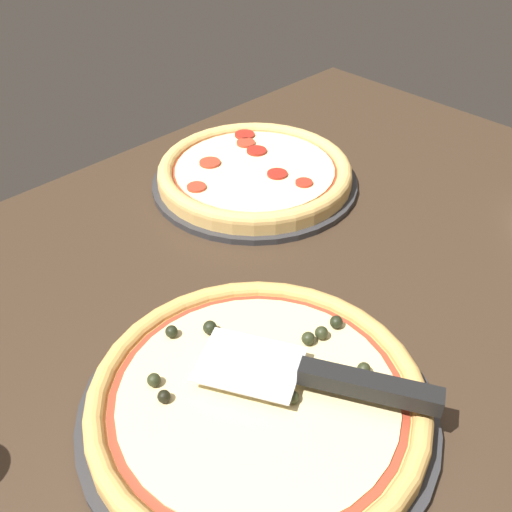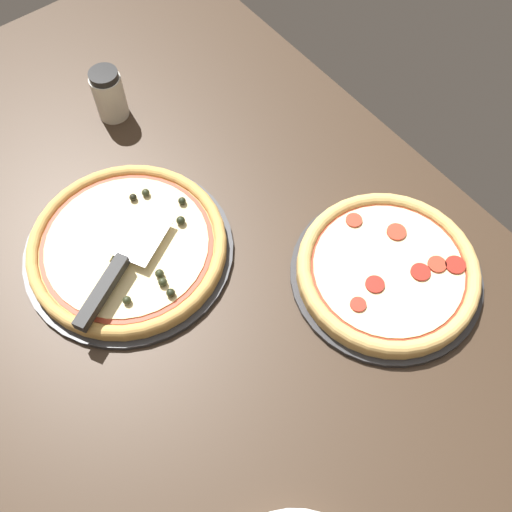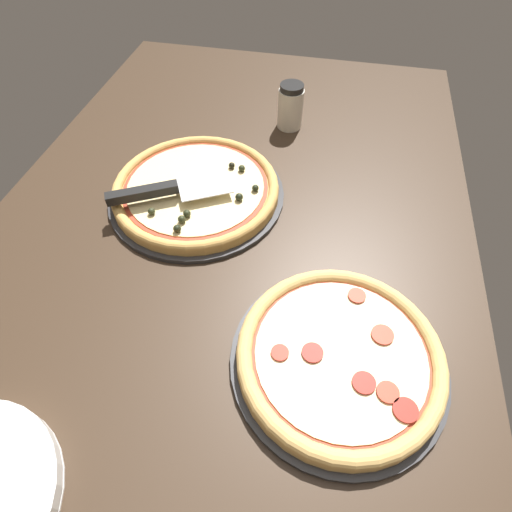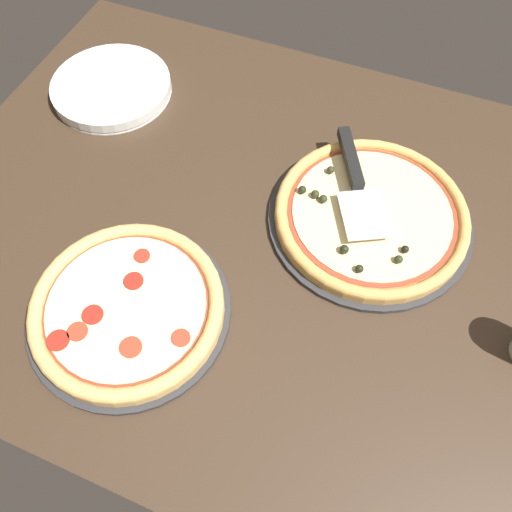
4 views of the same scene
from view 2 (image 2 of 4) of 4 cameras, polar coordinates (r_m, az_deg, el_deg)
name	(u,v)px [view 2 (image 2 of 4)]	position (r cm, az deg, el deg)	size (l,w,h in cm)	color
ground_plane	(188,255)	(110.92, -6.45, 0.05)	(153.00, 99.04, 3.60)	#38281C
pizza_pan_front	(129,251)	(110.44, -11.99, 0.48)	(37.73, 37.73, 1.00)	#2D2D30
pizza_front	(127,246)	(108.89, -12.14, 0.96)	(35.47, 35.47, 3.65)	tan
pizza_pan_back	(386,275)	(108.05, 12.26, -1.81)	(33.84, 33.84, 1.00)	#2D2D30
pizza_back	(388,270)	(106.33, 12.47, -1.29)	(31.81, 31.81, 3.10)	#DBAD60
serving_spatula	(112,277)	(102.68, -13.59, -2.00)	(16.22, 24.25, 2.00)	silver
parmesan_shaker	(109,94)	(128.35, -13.84, 14.73)	(6.30, 6.30, 11.19)	silver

